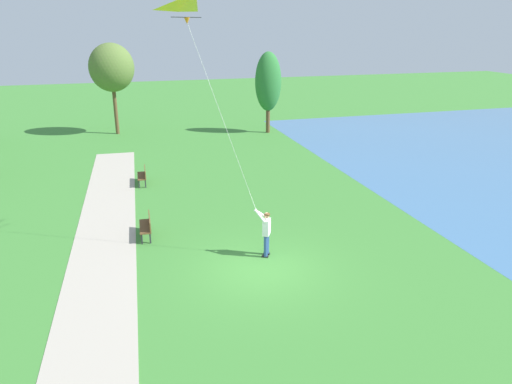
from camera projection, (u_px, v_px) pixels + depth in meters
ground_plane at (261, 270)px, 17.02m from camera, size 120.00×120.00×0.00m
walkway_path at (102, 263)px, 17.45m from camera, size 3.61×32.07×0.02m
person_kite_flyer at (266, 230)px, 17.70m from camera, size 0.62×0.53×1.83m
flying_kite at (196, 11)px, 15.73m from camera, size 2.67×1.89×7.20m
park_bench_near_walkway at (147, 225)px, 19.49m from camera, size 0.50×1.52×0.88m
park_bench_far_walkway at (143, 175)px, 25.91m from camera, size 0.50×1.52×0.88m
tree_behind_path at (112, 68)px, 36.20m from camera, size 3.33×3.07×6.82m
tree_treeline_right at (268, 82)px, 36.99m from camera, size 2.03×1.73×6.17m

